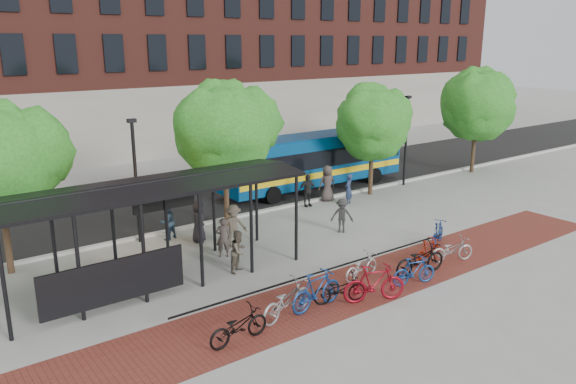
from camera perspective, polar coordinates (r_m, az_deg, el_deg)
ground at (r=24.68m, az=3.77°, el=-4.04°), size 160.00×160.00×0.00m
asphalt_street at (r=30.93m, az=-5.83°, el=-0.10°), size 160.00×8.00×0.01m
curb at (r=27.68m, az=-1.58°, el=-1.74°), size 160.00×0.25×0.12m
brick_strip at (r=20.01m, az=8.69°, el=-8.90°), size 24.00×3.00×0.01m
bike_rack_rail at (r=19.79m, az=4.13°, el=-9.04°), size 12.00×0.05×0.95m
building_brick at (r=50.48m, az=-6.94°, el=17.20°), size 55.00×14.00×20.00m
bus_shelter at (r=19.31m, az=-13.89°, el=-0.61°), size 10.60×3.07×3.60m
tree_b at (r=24.65m, az=-6.35°, el=6.57°), size 5.15×4.20×6.47m
tree_c at (r=30.19m, az=8.67°, el=7.28°), size 4.66×3.80×5.92m
tree_d at (r=37.05m, az=18.73°, el=8.74°), size 5.39×4.40×6.55m
lamp_post_left at (r=23.45m, az=-15.21°, el=1.42°), size 0.35×0.20×5.12m
lamp_post_right at (r=32.66m, az=11.90°, el=5.39°), size 0.35×0.20×5.12m
bus at (r=31.42m, az=2.60°, el=3.48°), size 11.31×2.76×3.05m
bike_0 at (r=15.93m, az=-5.05°, el=-13.41°), size 1.92×0.76×0.99m
bike_2 at (r=17.15m, az=-0.15°, el=-10.93°), size 2.23×1.21×1.11m
bike_3 at (r=17.65m, az=2.93°, el=-9.96°), size 2.07×0.73×1.22m
bike_4 at (r=18.13m, az=5.27°, el=-9.81°), size 1.88×1.21×0.93m
bike_5 at (r=18.28m, az=8.75°, el=-9.17°), size 2.14×1.34×1.25m
bike_6 at (r=19.97m, az=7.46°, el=-7.51°), size 1.76×0.83×0.89m
bike_7 at (r=19.78m, az=12.69°, el=-7.83°), size 1.72×0.90×1.00m
bike_8 at (r=20.63m, az=13.26°, el=-6.68°), size 2.24×1.02×1.14m
bike_9 at (r=21.72m, az=14.02°, el=-5.84°), size 1.66×0.67×0.97m
bike_10 at (r=22.14m, az=16.31°, el=-5.64°), size 1.90×1.14×0.94m
bike_11 at (r=23.70m, az=14.96°, el=-4.05°), size 1.76×1.16×1.03m
pedestrian_0 at (r=23.48m, az=-9.08°, el=-2.92°), size 0.99×1.03×1.78m
pedestrian_1 at (r=21.74m, az=-6.61°, el=-4.61°), size 0.67×0.56×1.57m
pedestrian_2 at (r=23.99m, az=-12.15°, el=-2.95°), size 0.90×0.79×1.57m
pedestrian_3 at (r=22.72m, az=-5.57°, el=-3.44°), size 1.23×0.84×1.76m
pedestrian_4 at (r=28.13m, az=1.98°, el=0.17°), size 1.03×0.57×1.67m
pedestrian_6 at (r=29.11m, az=4.01°, el=0.88°), size 1.02×0.77×1.88m
pedestrian_7 at (r=28.68m, az=6.15°, el=0.30°), size 0.69×0.60×1.58m
pedestrian_8 at (r=20.33m, az=-5.02°, el=-6.01°), size 0.94×0.88×1.55m
pedestrian_9 at (r=24.43m, az=5.50°, el=-2.40°), size 1.11×1.07×1.52m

